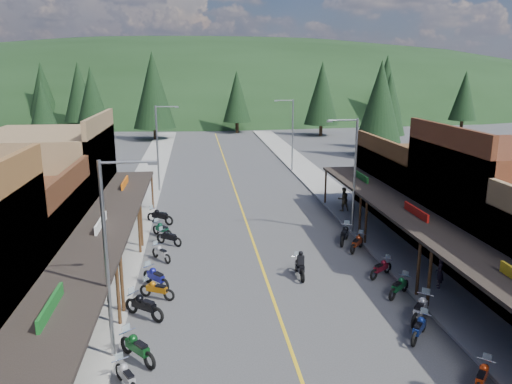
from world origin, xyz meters
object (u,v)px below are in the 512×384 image
object	(u,v)px
pine_5	(386,86)
bike_west_12	(160,215)
pine_1	(79,92)
shop_east_2	(500,205)
shop_east_3	(424,185)
pedestrian_east_a	(440,272)
streetlight_2	(353,171)
bike_east_10	(345,234)
bike_east_5	(419,327)
pine_8	(43,113)
pine_10	(92,101)
bike_west_5	(137,347)
rider_on_bike	(300,266)
bike_west_4	(126,376)
bike_west_11	(162,229)
pine_7	(42,91)
pine_4	(322,93)
pine_11	(380,101)
streetlight_1	(159,145)
pine_3	(237,96)
streetlight_0	(110,253)
streetlight_3	(291,132)
pedestrian_east_b	(343,199)
bike_west_10	(169,237)
bike_west_7	(157,289)
bike_west_9	(161,252)
bike_west_8	(156,276)
pine_6	(464,96)
shop_west_3	(50,182)
bike_west_6	(144,305)
bike_east_9	(357,242)
bike_east_6	(420,308)
pine_9	(389,104)
pine_2	(153,90)
bike_east_4	(482,376)
bike_east_8	(381,267)
bike_east_7	(399,286)

from	to	relation	value
pine_5	bike_west_12	distance (m)	72.83
pine_1	shop_east_2	bearing A→B (deg)	-61.05
shop_east_3	pedestrian_east_a	bearing A→B (deg)	-111.47
streetlight_2	pedestrian_east_a	distance (m)	10.31
bike_east_10	bike_east_5	bearing A→B (deg)	-65.11
pine_8	pine_10	bearing A→B (deg)	68.20
bike_west_5	rider_on_bike	world-z (taller)	rider_on_bike
bike_west_4	bike_west_11	distance (m)	16.86
shop_east_3	pine_10	size ratio (longest dim) A/B	0.94
pine_7	pine_8	size ratio (longest dim) A/B	1.25
pine_4	pine_11	xyz separation A→B (m)	(2.00, -22.00, -0.05)
streetlight_1	pine_3	distance (m)	45.39
streetlight_0	streetlight_3	world-z (taller)	same
pine_3	pedestrian_east_b	distance (m)	53.22
bike_west_10	bike_west_12	xyz separation A→B (m)	(-0.88, 4.73, 0.09)
pine_3	bike_east_10	world-z (taller)	pine_3
pine_10	bike_west_7	bearing A→B (deg)	-76.45
bike_west_9	bike_east_10	distance (m)	11.92
bike_west_9	shop_east_3	bearing A→B (deg)	-16.98
bike_west_8	pine_6	bearing A→B (deg)	11.79
pine_3	shop_west_3	bearing A→B (deg)	-108.01
streetlight_2	rider_on_bike	bearing A→B (deg)	-125.87
shop_west_3	bike_west_6	distance (m)	16.20
streetlight_3	rider_on_bike	xyz separation A→B (m)	(-5.07, -29.01, -3.82)
shop_west_3	bike_east_9	xyz separation A→B (m)	(20.10, -6.73, -2.94)
shop_east_2	bike_west_10	bearing A→B (deg)	164.34
streetlight_3	bike_east_6	world-z (taller)	streetlight_3
pine_6	bike_west_9	size ratio (longest dim) A/B	5.94
pine_5	pine_8	xyz separation A→B (m)	(-56.00, -32.00, -2.01)
streetlight_3	bike_east_6	bearing A→B (deg)	-91.14
pedestrian_east_b	bike_west_8	bearing A→B (deg)	33.76
pine_5	bike_west_9	bearing A→B (deg)	-120.52
pine_6	bike_west_12	xyz separation A→B (m)	(-52.40, -52.16, -5.83)
pine_9	bike_west_12	bearing A→B (deg)	-132.51
pine_10	bike_west_10	size ratio (longest dim) A/B	5.86
pine_2	bike_east_10	distance (m)	54.83
bike_east_4	bike_east_8	xyz separation A→B (m)	(0.07, 10.07, 0.01)
pine_3	pine_11	size ratio (longest dim) A/B	0.89
bike_west_6	bike_east_4	size ratio (longest dim) A/B	1.21
bike_west_7	rider_on_bike	xyz separation A→B (m)	(7.64, 1.78, 0.09)
bike_east_7	bike_east_9	world-z (taller)	bike_east_9
bike_west_10	shop_east_2	bearing A→B (deg)	-68.49
bike_west_4	bike_west_8	bearing A→B (deg)	58.18
bike_west_11	pine_3	bearing A→B (deg)	39.88
pine_7	bike_east_8	xyz separation A→B (m)	(38.34, -75.53, -6.68)
bike_west_6	rider_on_bike	distance (m)	8.90
pine_8	bike_east_4	distance (m)	57.35
bike_west_10	bike_east_8	distance (m)	13.59
pine_10	bike_west_8	size ratio (longest dim) A/B	5.40
streetlight_0	pine_4	bearing A→B (deg)	69.29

